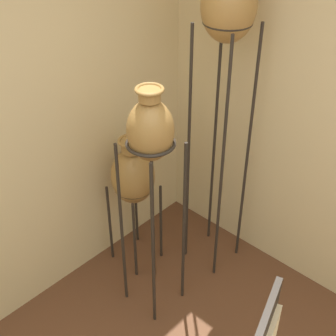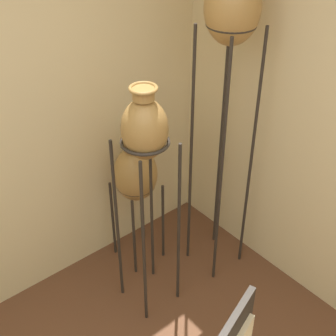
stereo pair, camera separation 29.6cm
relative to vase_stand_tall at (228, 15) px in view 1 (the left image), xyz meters
name	(u,v)px [view 1 (the left image)]	position (x,y,z in m)	size (l,w,h in m)	color
vase_stand_tall	(228,15)	(0.00, 0.00, 0.00)	(0.31, 0.31, 2.15)	#28231E
vase_stand_medium	(151,137)	(-0.59, 0.03, -0.54)	(0.29, 0.29, 1.58)	#28231E
vase_stand_short	(133,176)	(-0.41, 0.39, -1.07)	(0.30, 0.30, 1.04)	#28231E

